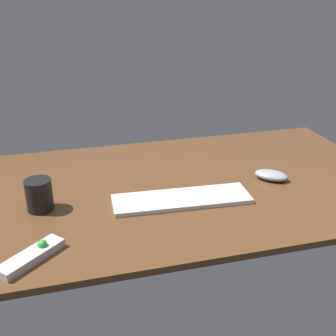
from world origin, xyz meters
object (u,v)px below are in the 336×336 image
Objects in this scene: keyboard at (182,199)px; computer_mouse at (271,175)px; media_remote at (32,256)px; coffee_mug at (39,195)px.

keyboard is 3.75× the size of computer_mouse.
keyboard is 48.19cm from media_remote.
media_remote reaches higher than computer_mouse.
media_remote reaches higher than keyboard.
computer_mouse is 76.31cm from coffee_mug.
media_remote is at bearing -152.74° from keyboard.
computer_mouse is (34.13, 7.03, 0.86)cm from keyboard.
coffee_mug is (-42.11, 6.03, 4.12)cm from keyboard.
keyboard is 2.56× the size of media_remote.
coffee_mug reaches higher than computer_mouse.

